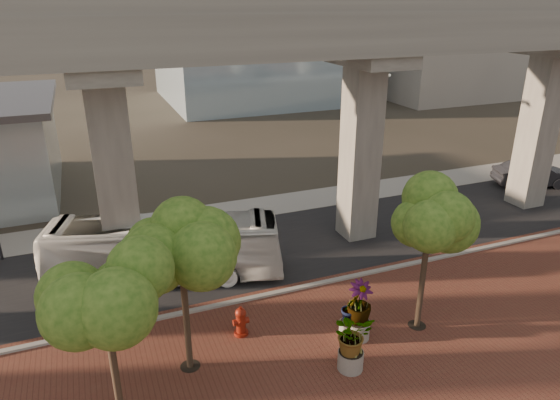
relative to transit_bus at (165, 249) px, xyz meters
name	(u,v)px	position (x,y,z in m)	size (l,w,h in m)	color
ground	(264,272)	(4.30, -1.22, -1.47)	(160.00, 160.00, 0.00)	#312E24
brick_plaza	(347,386)	(4.30, -9.22, -1.44)	(70.00, 13.00, 0.06)	brown
asphalt_road	(251,253)	(4.30, 0.78, -1.45)	(90.00, 8.00, 0.04)	black
curb_strip	(280,292)	(4.30, -3.22, -1.39)	(70.00, 0.25, 0.16)	#9C9992
far_sidewalk	(222,213)	(4.30, 6.28, -1.44)	(90.00, 3.00, 0.06)	#9C9992
transit_viaduct	(247,110)	(4.30, 0.78, 5.82)	(72.00, 5.60, 12.40)	#9B978D
transit_bus	(165,249)	(0.00, 0.00, 0.00)	(2.48, 10.56, 2.94)	white
parked_car	(532,174)	(25.27, 3.03, -0.64)	(1.75, 5.06, 1.66)	black
fire_hydrant	(241,321)	(1.88, -5.34, -0.83)	(0.61, 0.54, 1.21)	maroon
planter_front	(352,337)	(4.80, -8.54, -0.09)	(1.97, 1.97, 2.17)	gray
planter_right	(359,305)	(5.88, -7.13, 0.02)	(2.21, 2.21, 2.36)	#A7A197
planter_left	(351,310)	(5.64, -6.97, -0.23)	(1.77, 1.77, 1.95)	#A8A297
street_tree_far_west	(103,296)	(-2.73, -8.30, 3.14)	(3.76, 3.76, 6.29)	#433526
street_tree_near_west	(180,246)	(-0.31, -6.41, 3.27)	(3.69, 3.69, 6.38)	#433526
street_tree_near_east	(430,217)	(8.42, -7.36, 3.23)	(3.45, 3.45, 6.23)	#433526
streetlamp_east	(374,129)	(13.41, 4.53, 3.27)	(0.40, 1.18, 8.11)	#313136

